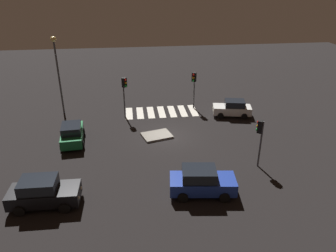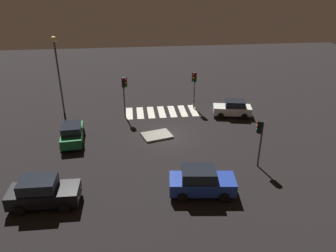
# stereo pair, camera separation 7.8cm
# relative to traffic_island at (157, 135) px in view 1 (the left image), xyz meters

# --- Properties ---
(ground_plane) EXTENTS (80.00, 80.00, 0.00)m
(ground_plane) POSITION_rel_traffic_island_xyz_m (-1.02, 0.03, -0.09)
(ground_plane) COLOR black
(traffic_island) EXTENTS (2.99, 2.54, 0.18)m
(traffic_island) POSITION_rel_traffic_island_xyz_m (0.00, 0.00, 0.00)
(traffic_island) COLOR gray
(traffic_island) RESTS_ON ground
(car_white) EXTENTS (4.12, 2.42, 1.71)m
(car_white) POSITION_rel_traffic_island_xyz_m (-8.25, -3.77, 0.75)
(car_white) COLOR silver
(car_white) RESTS_ON ground
(car_green) EXTENTS (2.20, 4.24, 1.80)m
(car_green) POSITION_rel_traffic_island_xyz_m (7.43, 0.28, 0.79)
(car_green) COLOR #196B38
(car_green) RESTS_ON ground
(car_black) EXTENTS (4.49, 2.17, 1.94)m
(car_black) POSITION_rel_traffic_island_xyz_m (8.05, 8.76, 0.86)
(car_black) COLOR black
(car_black) RESTS_ON ground
(car_blue) EXTENTS (4.59, 2.50, 1.93)m
(car_blue) POSITION_rel_traffic_island_xyz_m (-2.19, 8.83, 0.86)
(car_blue) COLOR #1E389E
(car_blue) RESTS_ON ground
(traffic_light_south) EXTENTS (0.54, 0.53, 4.08)m
(traffic_light_south) POSITION_rel_traffic_island_xyz_m (-4.59, -6.22, 3.00)
(traffic_light_south) COLOR #47474C
(traffic_light_south) RESTS_ON ground
(traffic_light_east) EXTENTS (0.54, 0.53, 4.26)m
(traffic_light_east) POSITION_rel_traffic_island_xyz_m (2.76, -4.70, 3.14)
(traffic_light_east) COLOR #47474C
(traffic_light_east) RESTS_ON ground
(traffic_light_west) EXTENTS (0.54, 0.54, 3.79)m
(traffic_light_west) POSITION_rel_traffic_island_xyz_m (-7.17, 5.87, 2.79)
(traffic_light_west) COLOR #47474C
(traffic_light_west) RESTS_ON ground
(street_lamp) EXTENTS (0.56, 0.56, 8.03)m
(street_lamp) POSITION_rel_traffic_island_xyz_m (9.32, -6.69, 5.35)
(street_lamp) COLOR #47474C
(street_lamp) RESTS_ON ground
(crosswalk_near) EXTENTS (7.60, 3.20, 0.02)m
(crosswalk_near) POSITION_rel_traffic_island_xyz_m (-1.02, -5.66, -0.08)
(crosswalk_near) COLOR silver
(crosswalk_near) RESTS_ON ground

